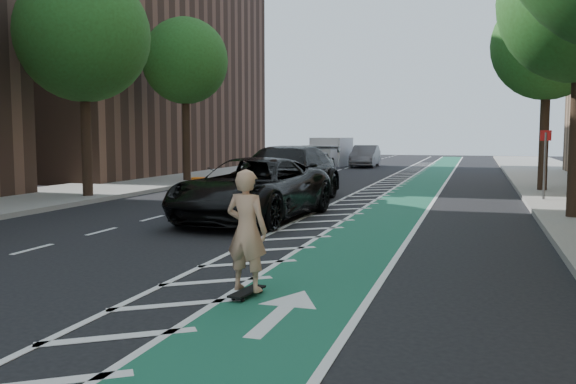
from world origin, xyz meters
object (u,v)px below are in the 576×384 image
at_px(skateboarder, 247,230).
at_px(barrel_a, 198,190).
at_px(suv_near, 253,189).
at_px(suv_far, 284,174).

relative_size(skateboarder, barrel_a, 2.05).
bearing_deg(suv_near, suv_far, 100.00).
bearing_deg(skateboarder, suv_far, -66.34).
distance_m(suv_near, suv_far, 4.24).
bearing_deg(suv_far, skateboarder, -73.69).
height_order(skateboarder, suv_near, skateboarder).
relative_size(suv_far, barrel_a, 7.84).
height_order(skateboarder, barrel_a, skateboarder).
xyz_separation_m(suv_near, barrel_a, (-3.37, 3.55, -0.45)).
relative_size(suv_near, barrel_a, 7.17).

